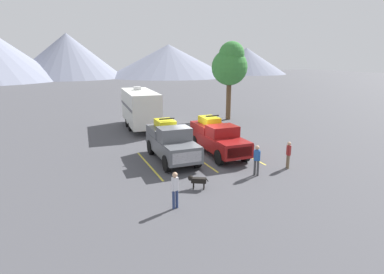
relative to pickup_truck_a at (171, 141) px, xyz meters
The scene contains 13 objects.
ground_plane 2.02m from the pickup_truck_a, ahead, with size 240.00×240.00×0.00m, color #47474C.
pickup_truck_a is the anchor object (origin of this frame).
pickup_truck_b 3.23m from the pickup_truck_a, ahead, with size 2.17×5.57×2.49m.
lot_stripe_a 2.08m from the pickup_truck_a, 161.33° to the right, with size 0.12×5.50×0.01m, color gold.
lot_stripe_b 2.09m from the pickup_truck_a, 18.54° to the right, with size 0.12×5.50×0.01m, color gold.
lot_stripe_c 5.04m from the pickup_truck_a, ahead, with size 0.12×5.50×0.01m, color gold.
camper_trailer_a 9.80m from the pickup_truck_a, 87.06° to the left, with size 3.00×8.63×3.68m.
person_a 5.59m from the pickup_truck_a, 53.18° to the right, with size 0.31×0.32×1.70m.
person_b 7.10m from the pickup_truck_a, 36.57° to the right, with size 0.24×0.34×1.60m.
person_c 6.72m from the pickup_truck_a, 108.10° to the right, with size 0.35×0.24×1.64m.
dog 4.93m from the pickup_truck_a, 94.76° to the right, with size 0.91×0.63×0.68m.
tree_a 14.99m from the pickup_truck_a, 45.78° to the left, with size 3.62×3.62×7.88m.
mountain_ridge 88.25m from the pickup_truck_a, 92.02° to the left, with size 150.88×44.70×16.44m.
Camera 1 is at (-7.93, -17.88, 6.28)m, focal length 29.45 mm.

